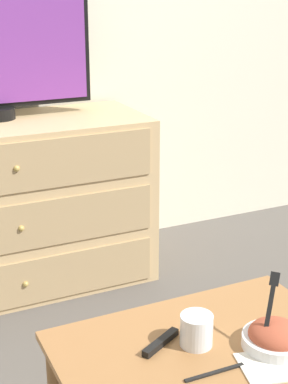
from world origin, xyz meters
TOP-DOWN VIEW (x-y plane):
  - dresser at (0.01, -0.28)m, footprint 1.24×0.52m
  - coffee_table at (0.24, -1.61)m, footprint 0.77×0.53m
  - takeout_bowl at (0.40, -1.67)m, footprint 0.17×0.17m
  - drink_cup at (0.22, -1.58)m, footprint 0.09×0.09m
  - napkin at (0.33, -1.74)m, footprint 0.16×0.16m
  - knife at (0.20, -1.70)m, footprint 0.16×0.01m
  - remote_control at (0.13, -1.54)m, footprint 0.13×0.08m

SIDE VIEW (x-z plane):
  - coffee_table at x=0.24m, z-range 0.14..0.55m
  - dresser at x=0.01m, z-range 0.00..0.75m
  - napkin at x=0.33m, z-range 0.41..0.42m
  - knife at x=0.20m, z-range 0.41..0.42m
  - remote_control at x=0.13m, z-range 0.41..0.43m
  - takeout_bowl at x=0.40m, z-range 0.35..0.53m
  - drink_cup at x=0.22m, z-range 0.41..0.49m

